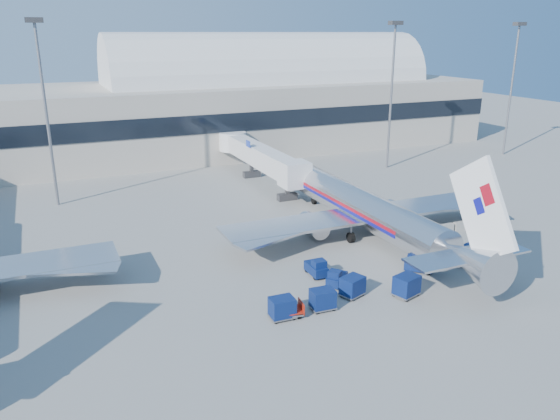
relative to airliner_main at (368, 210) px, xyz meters
name	(u,v)px	position (x,y,z in m)	size (l,w,h in m)	color
ground	(302,267)	(-10.00, -4.51, -2.93)	(260.00, 260.00, 0.00)	gray
terminal	(86,116)	(-23.60, 51.46, 4.60)	(170.00, 28.15, 21.00)	#B2AA9E
airliner_main	(368,210)	(0.00, 0.00, 0.00)	(32.00, 37.26, 12.07)	silver
jetbridge_near	(257,155)	(-2.40, 26.30, 1.00)	(4.40, 27.50, 6.25)	silver
mast_west	(43,86)	(-30.00, 25.49, 11.87)	(2.00, 1.20, 22.60)	slate
mast_east	(393,74)	(20.00, 25.49, 11.87)	(2.00, 1.20, 22.60)	slate
mast_far_east	(514,70)	(45.00, 25.49, 11.87)	(2.00, 1.20, 22.60)	slate
barrier_near	(442,229)	(8.00, -2.51, -2.48)	(3.00, 0.55, 0.90)	#9E9E96
barrier_mid	(465,225)	(11.30, -2.51, -2.48)	(3.00, 0.55, 0.90)	#9E9E96
barrier_far	(488,221)	(14.60, -2.51, -2.48)	(3.00, 0.55, 0.90)	#9E9E96
tug_lead	(336,278)	(-9.02, -9.29, -2.23)	(2.56, 2.40, 1.53)	#0A1A4C
tug_right	(418,264)	(-0.73, -9.75, -2.17)	(2.69, 2.68, 1.65)	#0A1A4C
tug_left	(317,268)	(-9.65, -6.82, -2.16)	(1.33, 2.59, 1.68)	#0A1A4C
cart_train_a	(352,286)	(-8.79, -11.60, -2.01)	(2.35, 2.07, 1.72)	#0A1A4C
cart_train_b	(323,299)	(-12.14, -12.64, -2.02)	(1.99, 1.56, 1.69)	#0A1A4C
cart_train_c	(282,308)	(-15.66, -12.67, -2.01)	(1.98, 1.53, 1.71)	#0A1A4C
cart_solo_near	(407,285)	(-4.69, -13.42, -1.95)	(2.46, 2.14, 1.84)	#0A1A4C
cart_solo_far	(468,255)	(4.48, -10.50, -1.94)	(2.41, 2.04, 1.85)	#0A1A4C
cart_open_red	(289,312)	(-15.09, -12.64, -2.51)	(2.36, 1.82, 0.58)	slate
ramp_worker	(498,262)	(5.99, -12.71, -2.02)	(0.66, 0.43, 1.81)	#D8F319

